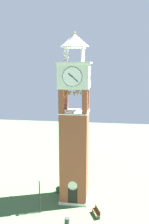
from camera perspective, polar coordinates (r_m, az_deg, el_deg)
The scene contains 6 objects.
ground at distance 31.63m, azimuth -0.00°, elevation -19.84°, with size 80.00×80.00×0.00m, color #476B3D.
clock_tower at distance 28.25m, azimuth -0.00°, elevation -5.16°, with size 3.75×3.75×19.82m.
park_bench at distance 28.55m, azimuth 5.26°, elevation -22.50°, with size 1.03×1.64×0.95m.
lamp_post at distance 27.94m, azimuth -8.33°, elevation -17.71°, with size 0.36×0.36×4.15m.
trash_bin at distance 27.20m, azimuth -1.79°, elevation -24.58°, with size 0.52×0.52×0.80m, color #2D2D33.
shrub_near_entry at distance 32.74m, azimuth -3.87°, elevation -17.87°, with size 0.71×0.71×0.82m, color #336638.
Camera 1 is at (3.73, -26.85, 16.29)m, focal length 38.48 mm.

